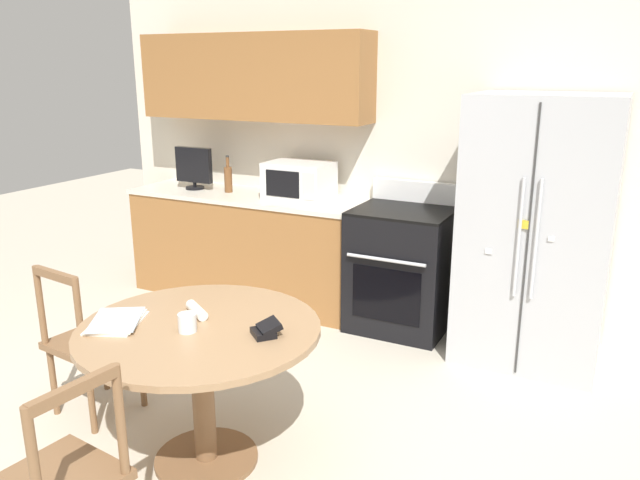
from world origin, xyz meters
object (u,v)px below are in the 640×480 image
Objects in this scene: refrigerator at (537,231)px; wallet at (266,330)px; countertop_tv at (194,167)px; candle_glass at (187,324)px; oven_range at (402,268)px; microwave at (299,180)px; dining_chair_left at (90,343)px; counter_bottle at (228,178)px.

wallet is (-0.90, -1.93, -0.12)m from refrigerator.
wallet is at bearing -45.68° from countertop_tv.
candle_glass is (1.60, -2.13, -0.31)m from countertop_tv.
countertop_tv is 4.08× the size of candle_glass.
oven_range is at bearing 81.82° from candle_glass.
refrigerator reaches higher than countertop_tv.
dining_chair_left is (-0.24, -2.03, -0.61)m from microwave.
microwave is 1.41× the size of countertop_tv.
counter_bottle is at bearing 2.47° from countertop_tv.
dining_chair_left is at bearing -137.66° from refrigerator.
candle_glass is at bearing -3.42° from dining_chair_left.
refrigerator is 2.41m from candle_glass.
countertop_tv reaches higher than dining_chair_left.
microwave is at bearing 90.74° from dining_chair_left.
counter_bottle is (-2.50, 0.08, 0.13)m from refrigerator.
wallet is (0.35, 0.13, -0.01)m from candle_glass.
countertop_tv is (-2.85, 0.07, 0.21)m from refrigerator.
microwave is 2.28m from wallet.
candle_glass is at bearing -159.58° from wallet.
candle_glass is at bearing -53.05° from countertop_tv.
dining_chair_left is (-1.15, -1.96, -0.03)m from oven_range.
dining_chair_left reaches higher than candle_glass.
refrigerator reaches higher than candle_glass.
counter_bottle reaches higher than wallet.
microwave is (-1.85, 0.12, 0.16)m from refrigerator.
wallet is (1.95, -2.00, -0.32)m from countertop_tv.
counter_bottle reaches higher than candle_glass.
microwave reaches higher than candle_glass.
oven_range reaches higher than dining_chair_left.
wallet is at bearing -88.71° from oven_range.
countertop_tv is 2.06× the size of wallet.
refrigerator reaches higher than dining_chair_left.
oven_range is 3.01× the size of countertop_tv.
candle_glass is (-1.25, -2.06, -0.11)m from refrigerator.
refrigerator is at bearing -1.32° from countertop_tv.
refrigerator is at bearing -1.83° from counter_bottle.
dining_chair_left is at bearing -120.25° from oven_range.
microwave reaches higher than dining_chair_left.
candle_glass is at bearing -98.18° from oven_range.
refrigerator reaches higher than counter_bottle.
refrigerator is 4.93× the size of countertop_tv.
oven_range is (-0.94, 0.06, -0.42)m from refrigerator.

